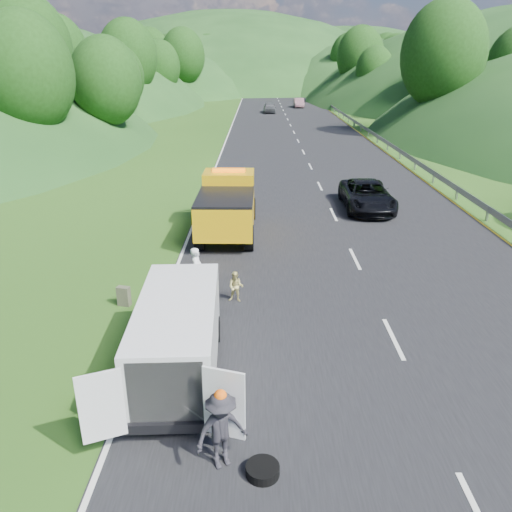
{
  "coord_description": "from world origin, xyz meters",
  "views": [
    {
      "loc": [
        -0.83,
        -14.21,
        7.38
      ],
      "look_at": [
        -0.89,
        1.07,
        1.3
      ],
      "focal_mm": 35.0,
      "sensor_mm": 36.0,
      "label": 1
    }
  ],
  "objects_px": {
    "woman": "(198,294)",
    "suitcase": "(124,296)",
    "white_van": "(179,332)",
    "worker": "(223,465)",
    "spare_tire": "(263,475)",
    "passing_suv": "(366,209)",
    "tow_truck": "(228,205)",
    "child": "(236,302)"
  },
  "relations": [
    {
      "from": "child",
      "to": "passing_suv",
      "type": "bearing_deg",
      "value": 67.65
    },
    {
      "from": "worker",
      "to": "suitcase",
      "type": "bearing_deg",
      "value": 89.1
    },
    {
      "from": "woman",
      "to": "spare_tire",
      "type": "relative_size",
      "value": 2.5
    },
    {
      "from": "white_van",
      "to": "tow_truck",
      "type": "bearing_deg",
      "value": 84.33
    },
    {
      "from": "suitcase",
      "to": "spare_tire",
      "type": "distance_m",
      "value": 8.26
    },
    {
      "from": "white_van",
      "to": "spare_tire",
      "type": "height_order",
      "value": "white_van"
    },
    {
      "from": "suitcase",
      "to": "worker",
      "type": "bearing_deg",
      "value": -62.0
    },
    {
      "from": "tow_truck",
      "to": "worker",
      "type": "height_order",
      "value": "tow_truck"
    },
    {
      "from": "woman",
      "to": "worker",
      "type": "xyz_separation_m",
      "value": [
        1.33,
        -7.6,
        0.0
      ]
    },
    {
      "from": "tow_truck",
      "to": "white_van",
      "type": "xyz_separation_m",
      "value": [
        -0.59,
        -10.79,
        -0.16
      ]
    },
    {
      "from": "white_van",
      "to": "spare_tire",
      "type": "distance_m",
      "value": 4.09
    },
    {
      "from": "woman",
      "to": "passing_suv",
      "type": "relative_size",
      "value": 0.31
    },
    {
      "from": "woman",
      "to": "suitcase",
      "type": "xyz_separation_m",
      "value": [
        -2.26,
        -0.84,
        0.32
      ]
    },
    {
      "from": "white_van",
      "to": "suitcase",
      "type": "bearing_deg",
      "value": 120.17
    },
    {
      "from": "woman",
      "to": "tow_truck",
      "type": "bearing_deg",
      "value": -0.39
    },
    {
      "from": "white_van",
      "to": "worker",
      "type": "xyz_separation_m",
      "value": [
        1.25,
        -3.11,
        -1.15
      ]
    },
    {
      "from": "tow_truck",
      "to": "white_van",
      "type": "bearing_deg",
      "value": -92.44
    },
    {
      "from": "white_van",
      "to": "woman",
      "type": "relative_size",
      "value": 3.59
    },
    {
      "from": "woman",
      "to": "spare_tire",
      "type": "distance_m",
      "value": 8.12
    },
    {
      "from": "spare_tire",
      "to": "passing_suv",
      "type": "xyz_separation_m",
      "value": [
        5.58,
        17.97,
        0.0
      ]
    },
    {
      "from": "worker",
      "to": "spare_tire",
      "type": "xyz_separation_m",
      "value": [
        0.78,
        -0.25,
        0.0
      ]
    },
    {
      "from": "spare_tire",
      "to": "passing_suv",
      "type": "relative_size",
      "value": 0.13
    },
    {
      "from": "child",
      "to": "spare_tire",
      "type": "relative_size",
      "value": 1.58
    },
    {
      "from": "worker",
      "to": "tow_truck",
      "type": "bearing_deg",
      "value": 63.83
    },
    {
      "from": "suitcase",
      "to": "spare_tire",
      "type": "bearing_deg",
      "value": -58.03
    },
    {
      "from": "white_van",
      "to": "woman",
      "type": "height_order",
      "value": "white_van"
    },
    {
      "from": "passing_suv",
      "to": "white_van",
      "type": "bearing_deg",
      "value": -116.52
    },
    {
      "from": "white_van",
      "to": "child",
      "type": "bearing_deg",
      "value": 69.96
    },
    {
      "from": "tow_truck",
      "to": "passing_suv",
      "type": "height_order",
      "value": "tow_truck"
    },
    {
      "from": "passing_suv",
      "to": "tow_truck",
      "type": "bearing_deg",
      "value": -150.47
    },
    {
      "from": "child",
      "to": "passing_suv",
      "type": "height_order",
      "value": "passing_suv"
    },
    {
      "from": "suitcase",
      "to": "passing_suv",
      "type": "bearing_deg",
      "value": 47.8
    },
    {
      "from": "child",
      "to": "tow_truck",
      "type": "bearing_deg",
      "value": 103.74
    },
    {
      "from": "tow_truck",
      "to": "child",
      "type": "xyz_separation_m",
      "value": [
        0.64,
        -6.89,
        -1.32
      ]
    },
    {
      "from": "worker",
      "to": "spare_tire",
      "type": "distance_m",
      "value": 0.82
    },
    {
      "from": "woman",
      "to": "suitcase",
      "type": "bearing_deg",
      "value": 116.07
    },
    {
      "from": "worker",
      "to": "suitcase",
      "type": "xyz_separation_m",
      "value": [
        -3.59,
        6.75,
        0.32
      ]
    },
    {
      "from": "white_van",
      "to": "spare_tire",
      "type": "relative_size",
      "value": 8.98
    },
    {
      "from": "tow_truck",
      "to": "child",
      "type": "distance_m",
      "value": 7.05
    },
    {
      "from": "child",
      "to": "white_van",
      "type": "bearing_deg",
      "value": -99.07
    },
    {
      "from": "white_van",
      "to": "passing_suv",
      "type": "distance_m",
      "value": 16.52
    },
    {
      "from": "tow_truck",
      "to": "worker",
      "type": "xyz_separation_m",
      "value": [
        0.66,
        -13.9,
        -1.32
      ]
    }
  ]
}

